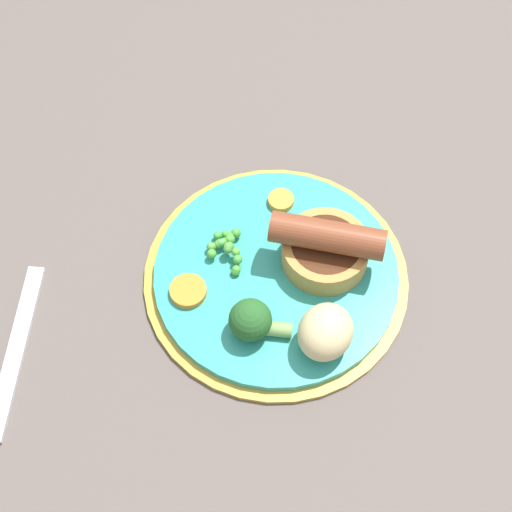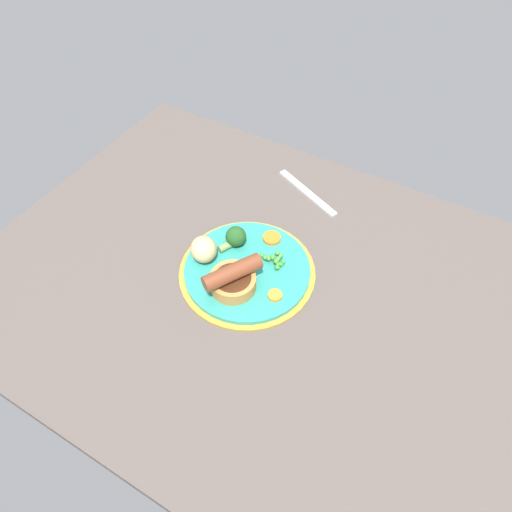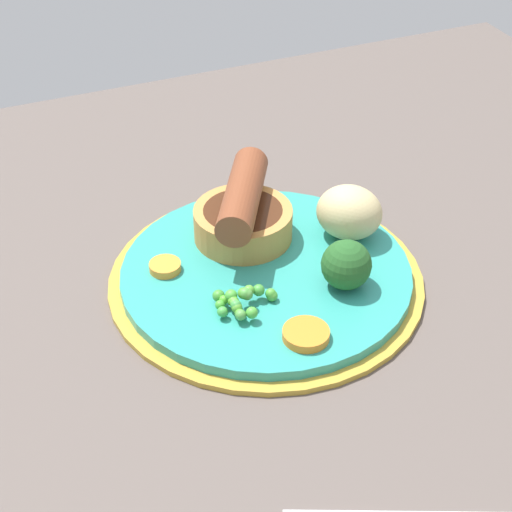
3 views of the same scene
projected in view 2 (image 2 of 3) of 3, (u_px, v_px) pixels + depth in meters
dining_table at (265, 288)px, 87.72cm from camera, size 110.00×80.00×3.00cm
dinner_plate at (247, 271)px, 87.88cm from camera, size 26.36×26.36×1.40cm
sausage_pudding at (233, 279)px, 82.59cm from camera, size 8.57×11.10×5.85cm
pea_pile at (275, 259)px, 87.48cm from camera, size 5.27×3.98×1.89cm
broccoli_floret_near at (235, 237)px, 89.69cm from camera, size 4.38×5.93×4.10cm
potato_chunk_0 at (204, 249)px, 87.15cm from camera, size 7.64×7.63×4.71cm
carrot_slice_0 at (275, 295)px, 82.75cm from camera, size 3.74×3.74×0.70cm
carrot_slice_1 at (272, 238)px, 91.69cm from camera, size 5.07×5.07×0.72cm
fork at (307, 193)px, 102.43cm from camera, size 17.14×8.66×0.60cm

